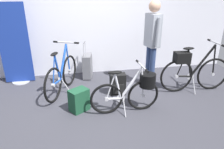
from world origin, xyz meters
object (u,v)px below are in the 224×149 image
object	(u,v)px
display_bike_right	(62,75)
visitor_near_wall	(152,39)
rolling_suitcase	(87,66)
folding_bike_foreground	(133,90)
display_bike_left	(192,70)
backpack_on_floor	(79,100)
floor_banner_stand	(15,49)
handbag_on_floor	(118,84)

from	to	relation	value
display_bike_right	visitor_near_wall	xyz separation A→B (m)	(1.79, 0.04, 0.63)
display_bike_right	rolling_suitcase	xyz separation A→B (m)	(0.54, 0.63, -0.08)
rolling_suitcase	display_bike_right	bearing A→B (deg)	-130.25
folding_bike_foreground	display_bike_right	size ratio (longest dim) A/B	0.90
folding_bike_foreground	display_bike_left	world-z (taller)	display_bike_left
display_bike_left	rolling_suitcase	world-z (taller)	display_bike_left
display_bike_right	backpack_on_floor	distance (m)	0.80
folding_bike_foreground	rolling_suitcase	distance (m)	1.66
display_bike_left	display_bike_right	distance (m)	2.52
floor_banner_stand	display_bike_right	xyz separation A→B (m)	(0.93, -0.65, -0.39)
folding_bike_foreground	backpack_on_floor	distance (m)	0.91
display_bike_left	handbag_on_floor	xyz separation A→B (m)	(-1.45, 0.13, -0.24)
backpack_on_floor	floor_banner_stand	bearing A→B (deg)	131.50
visitor_near_wall	floor_banner_stand	bearing A→B (deg)	167.37
folding_bike_foreground	display_bike_right	bearing A→B (deg)	142.10
display_bike_right	handbag_on_floor	world-z (taller)	display_bike_right
display_bike_right	backpack_on_floor	bearing A→B (deg)	-68.35
display_bike_right	handbag_on_floor	distance (m)	1.09
floor_banner_stand	folding_bike_foreground	size ratio (longest dim) A/B	1.45
display_bike_left	rolling_suitcase	size ratio (longest dim) A/B	1.71
handbag_on_floor	folding_bike_foreground	bearing A→B (deg)	-79.89
floor_banner_stand	handbag_on_floor	world-z (taller)	floor_banner_stand
backpack_on_floor	rolling_suitcase	bearing A→B (deg)	79.71
folding_bike_foreground	rolling_suitcase	xyz separation A→B (m)	(-0.62, 1.53, -0.11)
folding_bike_foreground	handbag_on_floor	world-z (taller)	folding_bike_foreground
display_bike_left	rolling_suitcase	distance (m)	2.22
display_bike_right	visitor_near_wall	world-z (taller)	visitor_near_wall
backpack_on_floor	display_bike_left	bearing A→B (deg)	8.48
floor_banner_stand	backpack_on_floor	bearing A→B (deg)	-48.50
folding_bike_foreground	visitor_near_wall	bearing A→B (deg)	56.07
display_bike_left	visitor_near_wall	distance (m)	0.99
floor_banner_stand	folding_bike_foreground	xyz separation A→B (m)	(2.09, -1.55, -0.36)
display_bike_left	display_bike_right	bearing A→B (deg)	170.92
display_bike_right	visitor_near_wall	size ratio (longest dim) A/B	0.74
floor_banner_stand	display_bike_left	distance (m)	3.59
visitor_near_wall	display_bike_right	bearing A→B (deg)	-178.71
display_bike_right	folding_bike_foreground	bearing A→B (deg)	-37.90
floor_banner_stand	display_bike_right	size ratio (longest dim) A/B	1.31
display_bike_right	visitor_near_wall	bearing A→B (deg)	1.29
backpack_on_floor	handbag_on_floor	size ratio (longest dim) A/B	0.94
visitor_near_wall	handbag_on_floor	xyz separation A→B (m)	(-0.75, -0.30, -0.78)
visitor_near_wall	rolling_suitcase	bearing A→B (deg)	154.81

